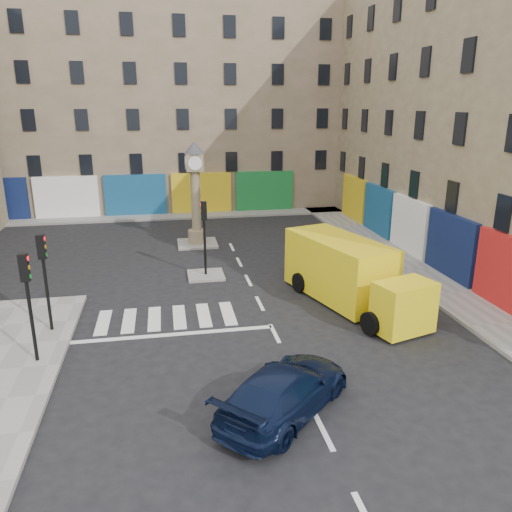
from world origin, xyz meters
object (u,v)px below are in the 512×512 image
object	(u,v)px
traffic_light_left_far	(44,267)
yellow_van	(349,274)
navy_sedan	(285,390)
traffic_light_left_near	(28,291)
traffic_light_island	(204,226)
clock_pillar	(195,187)

from	to	relation	value
traffic_light_left_far	yellow_van	bearing A→B (deg)	3.55
traffic_light_left_far	navy_sedan	world-z (taller)	traffic_light_left_far
traffic_light_left_near	traffic_light_island	world-z (taller)	traffic_light_left_near
clock_pillar	navy_sedan	bearing A→B (deg)	-86.20
navy_sedan	traffic_light_island	bearing A→B (deg)	-39.04
traffic_light_left_far	yellow_van	xyz separation A→B (m)	(12.07, 0.75, -1.27)
traffic_light_left_far	navy_sedan	xyz separation A→B (m)	(7.49, -6.54, -1.91)
traffic_light_left_far	yellow_van	size ratio (longest dim) A/B	0.47
traffic_light_island	clock_pillar	distance (m)	6.07
traffic_light_island	navy_sedan	world-z (taller)	traffic_light_island
traffic_light_left_far	traffic_light_island	distance (m)	8.30
clock_pillar	yellow_van	distance (m)	12.31
traffic_light_left_far	clock_pillar	xyz separation A→B (m)	(6.30, 11.40, 0.93)
traffic_light_island	navy_sedan	size ratio (longest dim) A/B	0.76
navy_sedan	traffic_light_left_near	bearing A→B (deg)	16.33
traffic_light_left_far	navy_sedan	bearing A→B (deg)	-41.12
navy_sedan	clock_pillar	bearing A→B (deg)	-40.94
clock_pillar	traffic_light_left_near	bearing A→B (deg)	-114.55
traffic_light_left_near	navy_sedan	distance (m)	8.77
clock_pillar	yellow_van	xyz separation A→B (m)	(5.77, -10.65, -2.19)
traffic_light_left_near	traffic_light_left_far	bearing A→B (deg)	90.00
traffic_light_left_near	traffic_light_left_far	world-z (taller)	same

